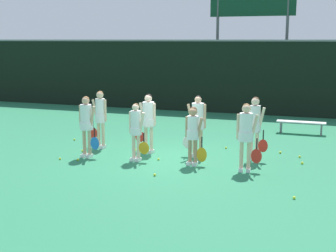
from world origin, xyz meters
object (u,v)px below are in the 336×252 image
at_px(tennis_ball_6, 226,148).
at_px(tennis_ball_8, 82,151).
at_px(scoreboard, 252,12).
at_px(tennis_ball_5, 78,160).
at_px(tennis_ball_0, 300,157).
at_px(player_3, 246,131).
at_px(tennis_ball_10, 294,198).
at_px(bench_courtside, 301,123).
at_px(player_0, 86,121).
at_px(tennis_ball_11, 60,159).
at_px(player_5, 148,118).
at_px(player_6, 198,121).
at_px(tennis_ball_2, 74,140).
at_px(tennis_ball_7, 155,175).
at_px(player_1, 136,128).
at_px(player_4, 100,114).
at_px(player_7, 255,123).
at_px(tennis_ball_4, 135,150).
at_px(tennis_ball_9, 280,152).
at_px(tennis_ball_1, 302,163).
at_px(tennis_ball_3, 159,159).

height_order(tennis_ball_6, tennis_ball_8, tennis_ball_8).
xyz_separation_m(scoreboard, tennis_ball_5, (-2.86, -11.70, -4.64)).
bearing_deg(tennis_ball_0, player_3, -123.08).
relative_size(player_3, tennis_ball_10, 26.47).
height_order(bench_courtside, player_0, player_0).
height_order(tennis_ball_0, tennis_ball_10, same).
bearing_deg(tennis_ball_10, tennis_ball_11, 169.41).
relative_size(player_5, tennis_ball_8, 27.04).
relative_size(player_6, tennis_ball_2, 27.82).
height_order(bench_courtside, player_6, player_6).
bearing_deg(tennis_ball_7, player_1, 129.50).
xyz_separation_m(player_4, tennis_ball_11, (-0.41, -1.73, -1.04)).
xyz_separation_m(scoreboard, tennis_ball_11, (-3.40, -11.78, -4.65)).
distance_m(player_7, tennis_ball_4, 3.79).
height_order(scoreboard, player_4, scoreboard).
relative_size(player_0, player_4, 0.98).
distance_m(player_0, tennis_ball_4, 1.87).
bearing_deg(scoreboard, player_0, -104.13).
height_order(player_1, tennis_ball_5, player_1).
relative_size(tennis_ball_9, tennis_ball_10, 1.02).
distance_m(scoreboard, tennis_ball_6, 10.04).
xyz_separation_m(scoreboard, tennis_ball_0, (3.05, -9.27, -4.64)).
bearing_deg(player_5, tennis_ball_1, 10.51).
bearing_deg(tennis_ball_7, tennis_ball_0, 43.33).
relative_size(player_4, tennis_ball_7, 26.39).
height_order(bench_courtside, tennis_ball_3, bench_courtside).
bearing_deg(tennis_ball_7, tennis_ball_6, 73.47).
bearing_deg(player_1, tennis_ball_4, 120.76).
relative_size(tennis_ball_8, tennis_ball_10, 0.98).
bearing_deg(player_3, tennis_ball_3, 165.80).
height_order(player_1, player_5, player_5).
xyz_separation_m(tennis_ball_5, tennis_ball_7, (2.60, -0.69, 0.00)).
bearing_deg(player_5, player_7, 10.83).
height_order(player_5, tennis_ball_3, player_5).
relative_size(player_3, player_5, 1.00).
bearing_deg(tennis_ball_5, tennis_ball_1, 15.90).
bearing_deg(tennis_ball_7, tennis_ball_1, 35.10).
distance_m(tennis_ball_1, tennis_ball_4, 4.98).
bearing_deg(tennis_ball_0, player_1, -156.72).
height_order(player_0, player_3, player_0).
bearing_deg(tennis_ball_10, tennis_ball_1, 90.39).
bearing_deg(player_6, tennis_ball_4, 172.14).
bearing_deg(player_0, scoreboard, 81.26).
xyz_separation_m(tennis_ball_3, tennis_ball_11, (-2.68, -0.88, 0.00)).
distance_m(tennis_ball_2, tennis_ball_3, 3.94).
height_order(player_4, player_5, player_4).
relative_size(player_1, player_7, 0.90).
xyz_separation_m(tennis_ball_5, tennis_ball_8, (-0.41, 0.98, -0.00)).
bearing_deg(player_4, tennis_ball_0, 8.76).
height_order(tennis_ball_8, tennis_ball_11, same).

